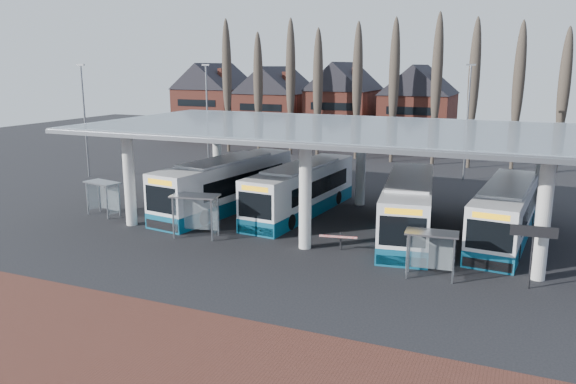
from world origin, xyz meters
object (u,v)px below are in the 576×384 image
at_px(bus_2, 408,207).
at_px(shelter_1, 196,206).
at_px(bus_0, 227,185).
at_px(shelter_0, 104,191).
at_px(bus_1, 302,190).
at_px(bus_3, 505,213).
at_px(shelter_2, 431,244).

relative_size(bus_2, shelter_1, 4.25).
relative_size(bus_0, shelter_0, 4.95).
bearing_deg(bus_1, bus_3, 0.70).
height_order(bus_0, bus_1, bus_0).
distance_m(bus_3, shelter_2, 8.42).
xyz_separation_m(bus_3, shelter_1, (-16.94, -6.66, 0.31)).
height_order(bus_0, bus_3, bus_0).
xyz_separation_m(bus_1, shelter_0, (-12.22, -5.77, 0.08)).
height_order(shelter_1, shelter_2, shelter_1).
bearing_deg(bus_3, shelter_0, -164.50).
relative_size(bus_3, shelter_2, 4.71).
distance_m(bus_0, bus_3, 18.54).
height_order(bus_0, bus_2, bus_0).
bearing_deg(shelter_0, bus_3, 22.66).
xyz_separation_m(bus_0, shelter_0, (-6.91, -4.74, -0.03)).
height_order(bus_2, bus_3, bus_2).
relative_size(bus_2, bus_3, 1.05).
bearing_deg(shelter_2, bus_1, 133.92).
bearing_deg(bus_1, shelter_2, -35.95).
bearing_deg(bus_3, bus_0, -174.95).
distance_m(bus_2, shelter_1, 12.78).
xyz_separation_m(bus_1, shelter_2, (10.24, -8.80, 0.05)).
bearing_deg(bus_1, bus_2, -9.40).
bearing_deg(bus_1, shelter_0, -150.02).
relative_size(bus_1, bus_3, 1.03).
bearing_deg(bus_0, shelter_1, -68.35).
bearing_deg(shelter_2, shelter_0, 166.91).
bearing_deg(shelter_0, shelter_1, -0.18).
relative_size(bus_3, shelter_0, 4.48).
xyz_separation_m(bus_0, bus_2, (13.07, -0.92, -0.09)).
relative_size(shelter_0, shelter_1, 0.91).
xyz_separation_m(bus_2, shelter_1, (-11.47, -5.64, 0.25)).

